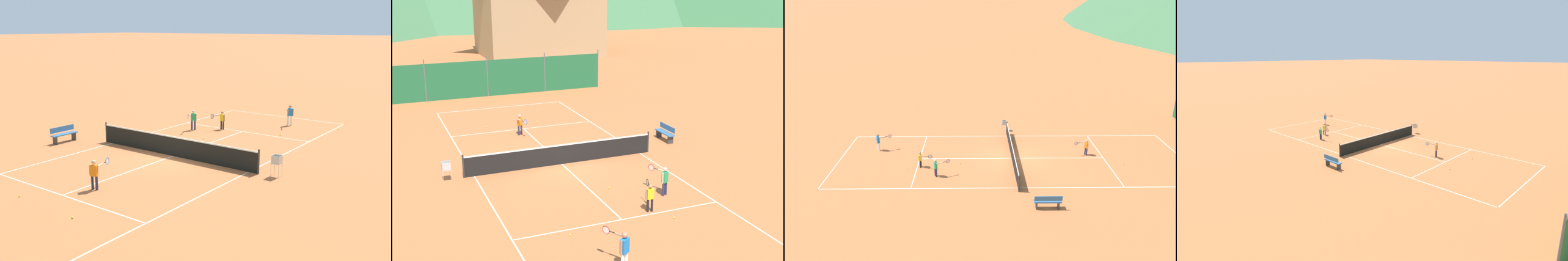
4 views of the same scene
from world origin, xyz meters
The scene contains 15 objects.
ground_plane centered at (0.00, 0.00, 0.00)m, with size 600.00×600.00×0.00m, color #BC6638.
court_line_markings centered at (0.00, 0.00, 0.00)m, with size 8.25×23.85×0.01m.
tennis_net centered at (0.00, 0.00, 0.50)m, with size 9.18×0.08×1.06m.
windscreen_fence_far centered at (0.00, 15.50, 1.31)m, with size 17.28×0.08×2.90m.
player_near_baseline centered at (-1.49, -9.53, 0.75)m, with size 0.52×1.08×1.29m.
player_far_service centered at (-0.50, 5.25, 0.68)m, with size 0.38×1.02×1.17m.
player_far_baseline centered at (2.55, -4.99, 0.70)m, with size 0.46×1.03×1.20m.
player_near_service centered at (1.29, -6.12, 0.65)m, with size 0.47×0.92×1.10m.
tennis_ball_near_corner centered at (-1.95, 7.51, 0.03)m, with size 0.07×0.07×0.07m, color #CCE033.
tennis_ball_mid_court centered at (0.79, -3.57, 0.03)m, with size 0.07×0.07×0.07m, color #CCE033.
tennis_ball_alley_right centered at (1.11, 7.41, 0.03)m, with size 0.07×0.07×0.07m, color #CCE033.
tennis_ball_by_net_left centered at (-2.19, -6.85, 0.03)m, with size 0.07×0.07×0.07m, color #CCE033.
tennis_ball_service_box centered at (1.80, -7.04, 0.03)m, with size 0.07×0.07×0.07m, color #CCE033.
ball_hopper centered at (-5.31, -0.15, 0.66)m, with size 0.36×0.36×0.89m.
courtside_bench centered at (6.34, 1.36, 0.45)m, with size 0.36×1.50×0.84m.
Camera 2 is at (-8.08, -22.59, 8.71)m, focal length 50.00 mm.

